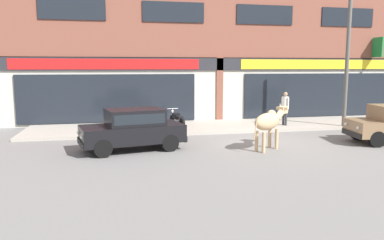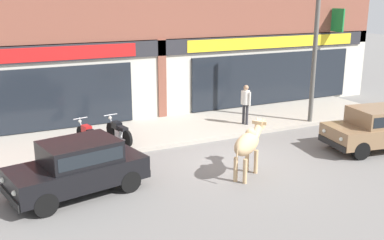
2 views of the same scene
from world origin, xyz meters
name	(u,v)px [view 2 (image 2 of 2)]	position (x,y,z in m)	size (l,w,h in m)	color
ground_plane	(233,163)	(0.00, 0.00, 0.00)	(90.00, 90.00, 0.00)	slate
sidewalk	(180,129)	(0.00, 4.04, 0.06)	(19.00, 3.69, 0.12)	#A8A093
shop_building	(158,12)	(0.00, 6.14, 4.49)	(23.00, 1.40, 9.41)	brown
cow	(248,143)	(-0.19, -1.10, 1.01)	(1.85, 1.46, 1.61)	tan
car_0	(79,165)	(-4.86, -0.18, 0.81)	(3.81, 2.26, 1.46)	black
car_1	(378,126)	(5.14, -1.00, 0.81)	(3.77, 2.10, 1.46)	black
motorcycle_0	(89,135)	(-3.79, 3.30, 0.51)	(0.62, 1.79, 0.88)	black
motorcycle_1	(119,131)	(-2.72, 3.31, 0.51)	(0.58, 1.80, 0.88)	black
pedestrian	(246,100)	(2.54, 3.30, 1.11)	(0.32, 0.49, 1.60)	#2D2D33
utility_pole	(315,50)	(5.19, 2.50, 3.07)	(0.18, 0.18, 5.89)	#595651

